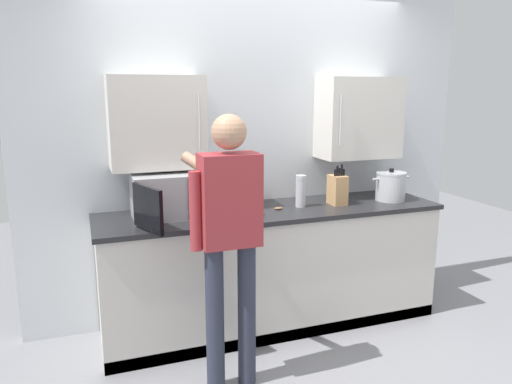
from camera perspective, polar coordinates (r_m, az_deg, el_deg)
ground_plane at (r=3.37m, az=6.82°, el=-20.37°), size 9.39×9.39×0.00m
back_wall_tiled at (r=3.85m, az=0.18°, el=6.32°), size 3.62×0.44×2.76m
counter_unit at (r=3.77m, az=1.92°, el=-8.84°), size 2.59×0.67×0.92m
microwave_oven at (r=3.42m, az=-10.64°, el=-0.44°), size 0.50×0.68×0.31m
thermos_flask at (r=3.68m, az=5.26°, el=0.13°), size 0.08×0.08×0.24m
wooden_spoon at (r=3.59m, az=1.53°, el=-1.99°), size 0.19×0.23×0.02m
knife_block at (r=3.80m, az=9.53°, el=0.28°), size 0.11×0.15×0.32m
stock_pot at (r=4.03m, az=15.51°, el=0.67°), size 0.33×0.24×0.26m
person_figure at (r=2.83m, az=-3.23°, el=-4.43°), size 0.44×0.54×1.67m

